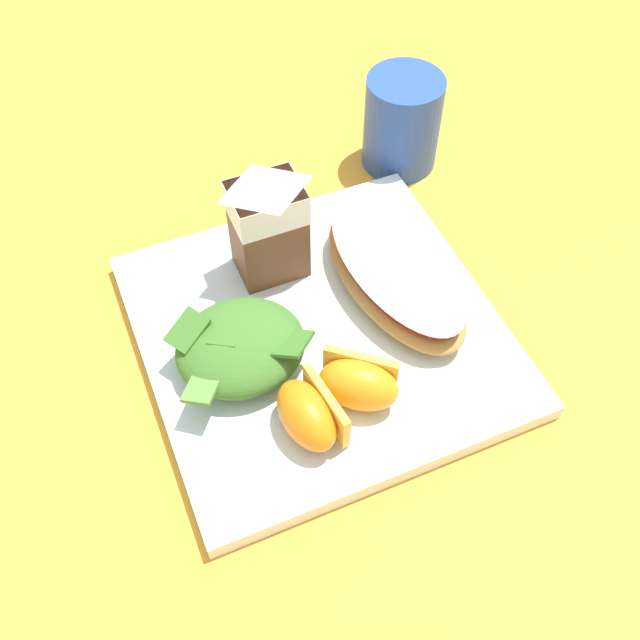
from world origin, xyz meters
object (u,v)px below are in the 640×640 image
green_salad_pile (240,347)px  milk_carton (267,218)px  cheesy_pizza_bread (395,275)px  white_plate (320,333)px  orange_wedge_front (309,414)px  drinking_blue_cup (402,122)px  orange_wedge_middle (356,384)px

green_salad_pile → milk_carton: 0.11m
green_salad_pile → milk_carton: milk_carton is taller
cheesy_pizza_bread → white_plate: bearing=-169.9°
milk_carton → orange_wedge_front: size_ratio=1.71×
milk_carton → cheesy_pizza_bread: bearing=-36.4°
milk_carton → drinking_blue_cup: (0.17, 0.10, -0.03)m
green_salad_pile → drinking_blue_cup: bearing=38.3°
orange_wedge_middle → drinking_blue_cup: (0.16, 0.24, 0.01)m
milk_carton → orange_wedge_middle: bearing=-85.6°
white_plate → green_salad_pile: green_salad_pile is taller
cheesy_pizza_bread → orange_wedge_middle: (-0.07, -0.08, 0.00)m
milk_carton → orange_wedge_middle: (0.01, -0.15, -0.04)m
milk_carton → white_plate: bearing=-80.0°
cheesy_pizza_bread → green_salad_pile: 0.14m
orange_wedge_front → orange_wedge_middle: 0.04m
cheesy_pizza_bread → orange_wedge_front: (-0.12, -0.09, 0.00)m
milk_carton → orange_wedge_middle: size_ratio=1.59×
white_plate → green_salad_pile: size_ratio=2.54×
green_salad_pile → milk_carton: size_ratio=1.00×
cheesy_pizza_bread → green_salad_pile: green_salad_pile is taller
orange_wedge_front → cheesy_pizza_bread: bearing=39.2°
green_salad_pile → drinking_blue_cup: drinking_blue_cup is taller
orange_wedge_front → drinking_blue_cup: (0.20, 0.25, 0.01)m
cheesy_pizza_bread → green_salad_pile: size_ratio=1.61×
green_salad_pile → orange_wedge_front: bearing=-70.8°
milk_carton → orange_wedge_front: milk_carton is taller
drinking_blue_cup → cheesy_pizza_bread: bearing=-118.3°
orange_wedge_middle → white_plate: bearing=88.4°
green_salad_pile → orange_wedge_middle: size_ratio=1.59×
green_salad_pile → drinking_blue_cup: size_ratio=1.18×
cheesy_pizza_bread → drinking_blue_cup: (0.09, 0.16, 0.01)m
orange_wedge_front → orange_wedge_middle: (0.04, 0.01, 0.00)m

